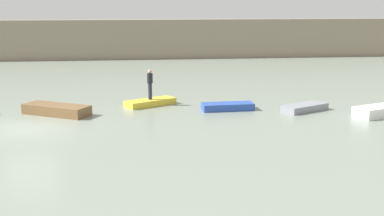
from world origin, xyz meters
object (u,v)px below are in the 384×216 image
(rowboat_blue, at_px, (228,107))
(rowboat_brown, at_px, (57,110))
(rowboat_yellow, at_px, (150,102))
(rowboat_grey, at_px, (305,108))
(person_dark_shirt, at_px, (150,83))

(rowboat_blue, bearing_deg, rowboat_brown, 177.35)
(rowboat_yellow, bearing_deg, rowboat_brown, 169.82)
(rowboat_brown, xyz_separation_m, rowboat_grey, (13.30, -0.60, -0.08))
(rowboat_brown, height_order, rowboat_yellow, rowboat_brown)
(rowboat_blue, relative_size, person_dark_shirt, 1.64)
(rowboat_grey, bearing_deg, rowboat_blue, 142.67)
(rowboat_brown, bearing_deg, person_dark_shirt, 50.31)
(rowboat_brown, distance_m, person_dark_shirt, 5.42)
(rowboat_brown, distance_m, rowboat_yellow, 5.32)
(rowboat_blue, xyz_separation_m, rowboat_grey, (4.13, -0.70, -0.01))
(rowboat_blue, distance_m, rowboat_grey, 4.19)
(rowboat_yellow, distance_m, person_dark_shirt, 1.13)
(rowboat_brown, relative_size, person_dark_shirt, 2.10)
(rowboat_blue, bearing_deg, rowboat_grey, -12.87)
(rowboat_brown, relative_size, rowboat_blue, 1.28)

